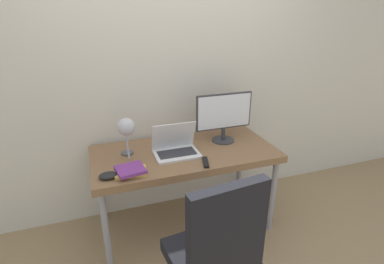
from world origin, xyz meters
The scene contains 10 objects.
ground_plane centered at (0.00, 0.00, 0.00)m, with size 12.00×12.00×0.00m, color #937A56.
wall_back centered at (0.00, 0.81, 1.30)m, with size 8.00×0.05×2.60m.
desk centered at (0.00, 0.37, 0.70)m, with size 1.55×0.75×0.77m.
laptop centered at (-0.08, 0.35, 0.82)m, with size 0.37×0.26×0.26m.
monitor centered at (0.40, 0.47, 1.02)m, with size 0.52×0.20×0.44m.
desk_lamp centered at (-0.47, 0.36, 1.04)m, with size 0.14×0.25×0.36m.
office_chair centered at (-0.11, -0.57, 0.57)m, with size 0.55×0.55×1.07m.
book_stack centered at (-0.49, 0.14, 0.79)m, with size 0.24×0.21×0.05m.
tv_remote centered at (0.09, 0.10, 0.78)m, with size 0.08×0.17×0.02m.
game_controller centered at (-0.65, 0.13, 0.79)m, with size 0.13×0.10×0.04m.
Camera 1 is at (-0.69, -1.82, 1.88)m, focal length 28.00 mm.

